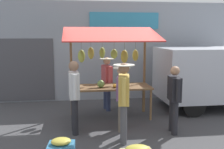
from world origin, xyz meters
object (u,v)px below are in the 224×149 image
(vendor_with_sunhat, at_px, (107,79))
(shopper_with_shopping_bag, at_px, (124,95))
(market_stall, at_px, (110,62))
(shopper_in_grey_tee, at_px, (122,93))
(shopper_with_ponytail, at_px, (174,95))
(parked_van, at_px, (224,72))
(shopper_in_striped_shirt, at_px, (74,91))

(vendor_with_sunhat, xyz_separation_m, shopper_with_shopping_bag, (-0.05, 2.50, 0.07))
(market_stall, distance_m, shopper_in_grey_tee, 1.28)
(shopper_in_grey_tee, bearing_deg, shopper_with_ponytail, -91.93)
(parked_van, bearing_deg, shopper_with_shopping_bag, 32.76)
(market_stall, relative_size, shopper_in_grey_tee, 1.60)
(shopper_in_striped_shirt, distance_m, parked_van, 4.91)
(shopper_in_striped_shirt, distance_m, shopper_with_ponytail, 2.31)
(shopper_with_shopping_bag, xyz_separation_m, shopper_in_grey_tee, (-0.08, -0.70, -0.11))
(shopper_in_striped_shirt, height_order, parked_van, parked_van)
(shopper_in_striped_shirt, bearing_deg, market_stall, -45.28)
(market_stall, height_order, shopper_with_shopping_bag, market_stall)
(shopper_in_grey_tee, bearing_deg, market_stall, 20.33)
(market_stall, height_order, shopper_with_ponytail, market_stall)
(market_stall, relative_size, shopper_with_shopping_bag, 1.46)
(shopper_in_grey_tee, height_order, shopper_in_striped_shirt, shopper_in_striped_shirt)
(vendor_with_sunhat, relative_size, shopper_in_grey_tee, 1.03)
(market_stall, bearing_deg, vendor_with_sunhat, -89.76)
(market_stall, distance_m, shopper_in_striped_shirt, 1.59)
(market_stall, height_order, shopper_in_grey_tee, market_stall)
(shopper_with_shopping_bag, distance_m, shopper_in_striped_shirt, 1.24)
(shopper_with_ponytail, bearing_deg, shopper_in_striped_shirt, 87.87)
(vendor_with_sunhat, xyz_separation_m, parked_van, (-3.67, 0.22, 0.17))
(market_stall, relative_size, shopper_in_striped_shirt, 1.47)
(shopper_with_ponytail, xyz_separation_m, parked_van, (-2.36, -1.91, 0.22))
(shopper_with_shopping_bag, height_order, shopper_with_ponytail, shopper_with_shopping_bag)
(vendor_with_sunhat, height_order, parked_van, parked_van)
(shopper_in_grey_tee, relative_size, shopper_with_ponytail, 0.99)
(shopper_in_grey_tee, xyz_separation_m, shopper_with_ponytail, (-1.18, 0.33, -0.00))
(vendor_with_sunhat, xyz_separation_m, shopper_with_ponytail, (-1.30, 2.13, -0.04))
(shopper_with_shopping_bag, relative_size, parked_van, 0.39)
(market_stall, bearing_deg, shopper_with_shopping_bag, 91.55)
(market_stall, xyz_separation_m, shopper_in_grey_tee, (-0.12, 1.10, -0.64))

